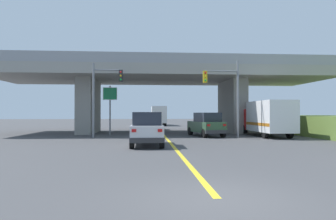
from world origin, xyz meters
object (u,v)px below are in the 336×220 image
at_px(box_truck, 267,118).
at_px(semi_truck_distant, 159,115).
at_px(traffic_signal_nearside, 227,90).
at_px(highway_sign, 110,99).
at_px(suv_crossing, 206,124).
at_px(traffic_signal_farside, 103,90).
at_px(suv_lead, 147,129).
at_px(sedan_oncoming, 151,121).

bearing_deg(box_truck, semi_truck_distant, 108.10).
bearing_deg(box_truck, traffic_signal_nearside, -163.14).
height_order(traffic_signal_nearside, semi_truck_distant, traffic_signal_nearside).
xyz_separation_m(box_truck, highway_sign, (-13.56, 3.06, 1.66)).
bearing_deg(highway_sign, box_truck, -12.71).
height_order(suv_crossing, traffic_signal_farside, traffic_signal_farside).
relative_size(suv_lead, semi_truck_distant, 0.59).
bearing_deg(traffic_signal_nearside, suv_lead, -138.71).
xyz_separation_m(box_truck, traffic_signal_nearside, (-3.76, -1.14, 2.28)).
relative_size(suv_lead, traffic_signal_farside, 0.75).
xyz_separation_m(suv_crossing, traffic_signal_farside, (-8.59, -0.83, 2.81)).
bearing_deg(box_truck, highway_sign, 167.29).
height_order(suv_crossing, traffic_signal_nearside, traffic_signal_nearside).
distance_m(suv_crossing, semi_truck_distant, 24.82).
height_order(traffic_signal_nearside, traffic_signal_farside, traffic_signal_nearside).
bearing_deg(sedan_oncoming, suv_crossing, -68.60).
height_order(suv_crossing, semi_truck_distant, semi_truck_distant).
height_order(suv_crossing, highway_sign, highway_sign).
distance_m(suv_crossing, sedan_oncoming, 12.24).
bearing_deg(sedan_oncoming, traffic_signal_nearside, -65.61).
height_order(box_truck, sedan_oncoming, box_truck).
bearing_deg(sedan_oncoming, traffic_signal_farside, -108.60).
bearing_deg(traffic_signal_farside, semi_truck_distant, 77.67).
bearing_deg(traffic_signal_nearside, highway_sign, 156.81).
bearing_deg(traffic_signal_farside, suv_lead, -61.05).
bearing_deg(box_truck, sedan_oncoming, 129.24).
relative_size(box_truck, semi_truck_distant, 0.96).
bearing_deg(suv_crossing, semi_truck_distant, 85.41).
relative_size(sedan_oncoming, traffic_signal_farside, 0.76).
relative_size(box_truck, traffic_signal_nearside, 1.18).
xyz_separation_m(suv_lead, semi_truck_distant, (2.05, 31.80, 0.63)).
relative_size(box_truck, traffic_signal_farside, 1.22).
distance_m(suv_lead, traffic_signal_nearside, 9.06).
bearing_deg(traffic_signal_farside, traffic_signal_nearside, -3.87).
bearing_deg(traffic_signal_nearside, box_truck, 16.86).
bearing_deg(traffic_signal_farside, box_truck, 1.94).
bearing_deg(suv_crossing, traffic_signal_farside, 173.95).
xyz_separation_m(highway_sign, semi_truck_distant, (5.39, 21.93, -1.60)).
xyz_separation_m(suv_crossing, semi_truck_distant, (-3.02, 24.62, 0.63)).
relative_size(suv_crossing, traffic_signal_farside, 0.78).
bearing_deg(suv_lead, highway_sign, 108.69).
xyz_separation_m(suv_lead, traffic_signal_farside, (-3.51, 6.35, 2.80)).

